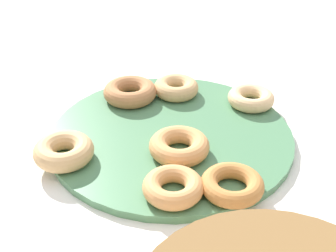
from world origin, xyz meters
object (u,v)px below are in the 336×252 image
(donut_1, at_px, (130,92))
(donut_4, at_px, (179,146))
(donut_2, at_px, (176,88))
(donut_6, at_px, (64,151))
(donut_0, at_px, (232,185))
(donut_3, at_px, (173,187))
(donut_plate, at_px, (171,135))
(donut_5, at_px, (251,98))

(donut_1, relative_size, donut_4, 1.06)
(donut_2, distance_m, donut_6, 0.26)
(donut_0, relative_size, donut_3, 1.04)
(donut_plate, height_order, donut_5, donut_5)
(donut_1, xyz_separation_m, donut_4, (-0.11, 0.15, -0.00))
(donut_0, bearing_deg, donut_4, -41.57)
(donut_3, bearing_deg, donut_0, -166.14)
(donut_4, bearing_deg, donut_1, -53.44)
(donut_3, distance_m, donut_4, 0.09)
(donut_2, bearing_deg, donut_6, 59.98)
(donut_0, bearing_deg, donut_6, -7.04)
(donut_2, height_order, donut_4, same)
(donut_6, bearing_deg, donut_2, -120.02)
(donut_4, bearing_deg, donut_plate, -69.24)
(donut_6, bearing_deg, donut_4, -165.42)
(donut_3, relative_size, donut_5, 1.00)
(donut_0, height_order, donut_3, donut_3)
(donut_0, distance_m, donut_6, 0.24)
(donut_plate, xyz_separation_m, donut_5, (-0.12, -0.11, 0.02))
(donut_5, bearing_deg, donut_1, 4.54)
(donut_2, bearing_deg, donut_5, 174.06)
(donut_5, xyz_separation_m, donut_6, (0.26, 0.21, 0.00))
(donut_1, bearing_deg, donut_plate, 133.72)
(donut_3, bearing_deg, donut_plate, -79.58)
(donut_3, distance_m, donut_6, 0.17)
(donut_2, xyz_separation_m, donut_6, (0.13, 0.22, 0.00))
(donut_plate, xyz_separation_m, donut_2, (0.01, -0.12, 0.02))
(donut_3, bearing_deg, donut_5, -110.31)
(donut_3, height_order, donut_6, donut_6)
(donut_4, height_order, donut_6, donut_6)
(donut_plate, relative_size, donut_4, 4.30)
(donut_0, height_order, donut_1, donut_1)
(donut_5, bearing_deg, donut_6, 38.46)
(donut_1, height_order, donut_5, donut_1)
(donut_3, bearing_deg, donut_6, -16.19)
(donut_1, bearing_deg, donut_4, 126.56)
(donut_4, distance_m, donut_6, 0.17)
(donut_3, xyz_separation_m, donut_6, (0.17, -0.05, 0.00))
(donut_2, xyz_separation_m, donut_4, (-0.03, 0.18, 0.00))
(donut_2, height_order, donut_5, donut_2)
(donut_2, bearing_deg, donut_plate, 95.47)
(donut_1, distance_m, donut_2, 0.08)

